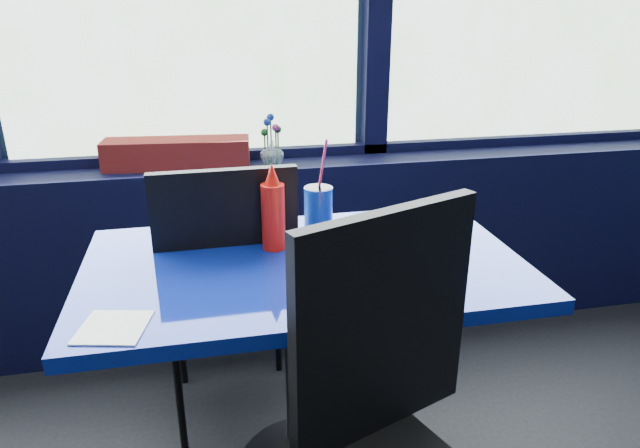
{
  "coord_description": "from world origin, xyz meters",
  "views": [
    {
      "loc": [
        0.05,
        0.59,
        1.42
      ],
      "look_at": [
        0.34,
        1.98,
        0.86
      ],
      "focal_mm": 32.0,
      "sensor_mm": 36.0,
      "label": 1
    }
  ],
  "objects_px": {
    "near_table": "(305,318)",
    "soda_cup": "(318,208)",
    "food_basket": "(360,277)",
    "chair_near_back": "(229,282)",
    "planter_box": "(177,153)",
    "flower_vase": "(272,150)",
    "chair_near_front": "(376,440)",
    "ketchup_bottle": "(273,212)"
  },
  "relations": [
    {
      "from": "near_table",
      "to": "soda_cup",
      "type": "bearing_deg",
      "value": 68.47
    },
    {
      "from": "food_basket",
      "to": "chair_near_back",
      "type": "bearing_deg",
      "value": 111.1
    },
    {
      "from": "chair_near_back",
      "to": "food_basket",
      "type": "distance_m",
      "value": 0.61
    },
    {
      "from": "planter_box",
      "to": "flower_vase",
      "type": "xyz_separation_m",
      "value": [
        0.37,
        -0.04,
        0.01
      ]
    },
    {
      "from": "flower_vase",
      "to": "food_basket",
      "type": "bearing_deg",
      "value": -85.18
    },
    {
      "from": "planter_box",
      "to": "food_basket",
      "type": "bearing_deg",
      "value": -61.13
    },
    {
      "from": "soda_cup",
      "to": "planter_box",
      "type": "bearing_deg",
      "value": 123.87
    },
    {
      "from": "planter_box",
      "to": "soda_cup",
      "type": "height_order",
      "value": "soda_cup"
    },
    {
      "from": "chair_near_front",
      "to": "food_basket",
      "type": "height_order",
      "value": "chair_near_front"
    },
    {
      "from": "ketchup_bottle",
      "to": "chair_near_front",
      "type": "bearing_deg",
      "value": -79.92
    },
    {
      "from": "near_table",
      "to": "chair_near_back",
      "type": "height_order",
      "value": "chair_near_back"
    },
    {
      "from": "chair_near_back",
      "to": "food_basket",
      "type": "relative_size",
      "value": 3.16
    },
    {
      "from": "ketchup_bottle",
      "to": "soda_cup",
      "type": "distance_m",
      "value": 0.19
    },
    {
      "from": "planter_box",
      "to": "flower_vase",
      "type": "distance_m",
      "value": 0.37
    },
    {
      "from": "food_basket",
      "to": "soda_cup",
      "type": "relative_size",
      "value": 1.04
    },
    {
      "from": "chair_near_front",
      "to": "flower_vase",
      "type": "xyz_separation_m",
      "value": [
        -0.03,
        1.37,
        0.26
      ]
    },
    {
      "from": "near_table",
      "to": "chair_near_back",
      "type": "relative_size",
      "value": 1.22
    },
    {
      "from": "flower_vase",
      "to": "soda_cup",
      "type": "relative_size",
      "value": 0.69
    },
    {
      "from": "soda_cup",
      "to": "flower_vase",
      "type": "bearing_deg",
      "value": 96.08
    },
    {
      "from": "chair_near_back",
      "to": "chair_near_front",
      "type": "bearing_deg",
      "value": 106.0
    },
    {
      "from": "planter_box",
      "to": "food_basket",
      "type": "xyz_separation_m",
      "value": [
        0.46,
        -1.06,
        -0.07
      ]
    },
    {
      "from": "chair_near_back",
      "to": "soda_cup",
      "type": "xyz_separation_m",
      "value": [
        0.28,
        -0.07,
        0.26
      ]
    },
    {
      "from": "food_basket",
      "to": "soda_cup",
      "type": "bearing_deg",
      "value": 81.36
    },
    {
      "from": "near_table",
      "to": "ketchup_bottle",
      "type": "xyz_separation_m",
      "value": [
        -0.07,
        0.11,
        0.29
      ]
    },
    {
      "from": "food_basket",
      "to": "soda_cup",
      "type": "xyz_separation_m",
      "value": [
        -0.02,
        0.41,
        0.04
      ]
    },
    {
      "from": "chair_near_back",
      "to": "ketchup_bottle",
      "type": "height_order",
      "value": "ketchup_bottle"
    },
    {
      "from": "chair_near_back",
      "to": "flower_vase",
      "type": "height_order",
      "value": "flower_vase"
    },
    {
      "from": "soda_cup",
      "to": "chair_near_front",
      "type": "bearing_deg",
      "value": -92.82
    },
    {
      "from": "soda_cup",
      "to": "chair_near_back",
      "type": "bearing_deg",
      "value": 166.27
    },
    {
      "from": "chair_near_front",
      "to": "ketchup_bottle",
      "type": "height_order",
      "value": "chair_near_front"
    },
    {
      "from": "flower_vase",
      "to": "food_basket",
      "type": "distance_m",
      "value": 1.03
    },
    {
      "from": "near_table",
      "to": "soda_cup",
      "type": "xyz_separation_m",
      "value": [
        0.08,
        0.21,
        0.26
      ]
    },
    {
      "from": "planter_box",
      "to": "soda_cup",
      "type": "xyz_separation_m",
      "value": [
        0.44,
        -0.65,
        -0.03
      ]
    },
    {
      "from": "chair_near_back",
      "to": "soda_cup",
      "type": "distance_m",
      "value": 0.39
    },
    {
      "from": "food_basket",
      "to": "ketchup_bottle",
      "type": "bearing_deg",
      "value": 108.27
    },
    {
      "from": "chair_near_front",
      "to": "ketchup_bottle",
      "type": "xyz_separation_m",
      "value": [
        -0.12,
        0.65,
        0.26
      ]
    },
    {
      "from": "chair_near_back",
      "to": "soda_cup",
      "type": "bearing_deg",
      "value": 165.57
    },
    {
      "from": "near_table",
      "to": "food_basket",
      "type": "distance_m",
      "value": 0.31
    },
    {
      "from": "near_table",
      "to": "flower_vase",
      "type": "distance_m",
      "value": 0.87
    },
    {
      "from": "food_basket",
      "to": "soda_cup",
      "type": "distance_m",
      "value": 0.41
    },
    {
      "from": "near_table",
      "to": "chair_near_back",
      "type": "xyz_separation_m",
      "value": [
        -0.2,
        0.28,
        -0.0
      ]
    },
    {
      "from": "chair_near_front",
      "to": "chair_near_back",
      "type": "height_order",
      "value": "chair_near_front"
    }
  ]
}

